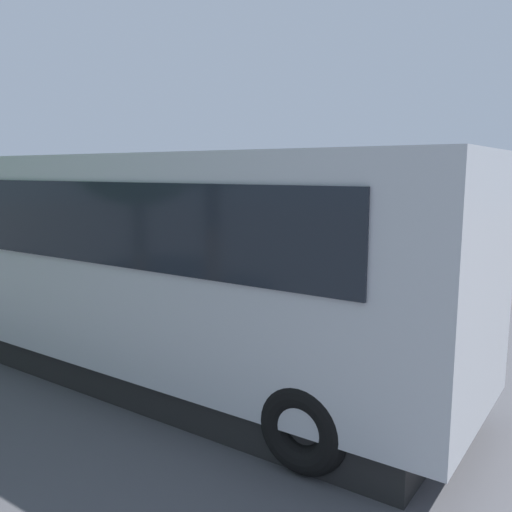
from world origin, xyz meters
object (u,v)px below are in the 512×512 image
at_px(spectator_centre, 185,272).
at_px(traffic_cone, 285,282).
at_px(spectator_left, 230,275).
at_px(spectator_far_left, 274,285).
at_px(tour_bus, 145,265).
at_px(parked_motorcycle_silver, 372,340).
at_px(stunt_motorcycle, 243,242).

bearing_deg(spectator_centre, traffic_cone, -98.06).
bearing_deg(spectator_left, spectator_far_left, 175.80).
xyz_separation_m(tour_bus, spectator_far_left, (-0.71, -2.48, -0.66)).
relative_size(tour_bus, spectator_far_left, 5.78).
height_order(parked_motorcycle_silver, stunt_motorcycle, stunt_motorcycle).
bearing_deg(tour_bus, spectator_far_left, -105.98).
height_order(spectator_far_left, stunt_motorcycle, stunt_motorcycle).
distance_m(tour_bus, spectator_left, 2.65).
xyz_separation_m(spectator_centre, parked_motorcycle_silver, (-4.22, 0.47, -0.53)).
height_order(tour_bus, stunt_motorcycle, tour_bus).
distance_m(spectator_far_left, stunt_motorcycle, 5.86).
relative_size(spectator_far_left, stunt_motorcycle, 0.85).
bearing_deg(parked_motorcycle_silver, spectator_far_left, -13.89).
bearing_deg(traffic_cone, tour_bus, 99.48).
bearing_deg(tour_bus, traffic_cone, -80.52).
xyz_separation_m(stunt_motorcycle, traffic_cone, (-2.20, 1.30, -0.70)).
bearing_deg(stunt_motorcycle, parked_motorcycle_silver, 140.36).
height_order(spectator_far_left, spectator_centre, spectator_centre).
bearing_deg(traffic_cone, stunt_motorcycle, -30.55).
bearing_deg(parked_motorcycle_silver, tour_bus, 34.63).
bearing_deg(spectator_far_left, parked_motorcycle_silver, 166.11).
xyz_separation_m(tour_bus, traffic_cone, (0.94, -5.60, -1.34)).
xyz_separation_m(spectator_left, stunt_motorcycle, (2.79, -4.34, -0.04)).
bearing_deg(traffic_cone, parked_motorcycle_silver, 135.94).
bearing_deg(traffic_cone, spectator_centre, 81.94).
height_order(spectator_left, traffic_cone, spectator_left).
xyz_separation_m(tour_bus, stunt_motorcycle, (3.14, -6.90, -0.63)).
bearing_deg(spectator_centre, parked_motorcycle_silver, 173.58).
relative_size(parked_motorcycle_silver, stunt_motorcycle, 1.04).
height_order(spectator_left, parked_motorcycle_silver, spectator_left).
distance_m(tour_bus, traffic_cone, 5.83).
distance_m(spectator_far_left, traffic_cone, 3.59).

